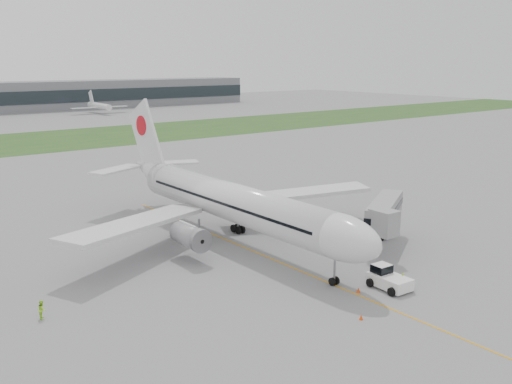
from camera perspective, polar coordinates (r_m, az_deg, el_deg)
ground at (r=73.57m, az=-0.61°, el=-5.79°), size 600.00×600.00×0.00m
apron_markings at (r=69.88m, az=1.90°, el=-6.83°), size 70.00×70.00×0.04m
airliner at (r=75.76m, az=-2.86°, el=-0.79°), size 48.13×53.95×17.88m
pushback_tug at (r=63.07m, az=13.01°, el=-8.37°), size 3.29×4.68×2.33m
jet_bridge at (r=75.13m, az=12.72°, el=-1.99°), size 12.69×9.81×6.32m
safety_cone_left at (r=55.49m, az=10.47°, el=-12.20°), size 0.39×0.39×0.54m
safety_cone_right at (r=61.39m, az=10.20°, el=-9.62°), size 0.43×0.43×0.59m
ground_crew_near at (r=63.45m, az=14.39°, el=-8.56°), size 0.69×0.57×1.64m
ground_crew_far at (r=58.18m, az=-20.60°, el=-10.94°), size 0.96×1.07×1.81m
distant_aircraft_right at (r=274.47m, az=-15.34°, el=7.57°), size 26.97×23.99×10.01m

